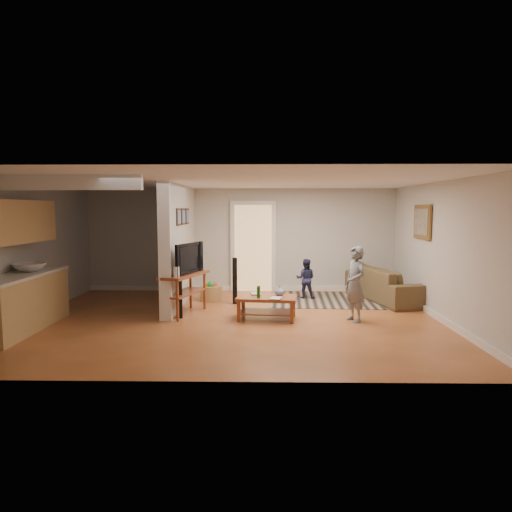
# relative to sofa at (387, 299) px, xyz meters

# --- Properties ---
(ground) EXTENTS (7.50, 7.50, 0.00)m
(ground) POSITION_rel_sofa_xyz_m (-3.30, -1.91, 0.00)
(ground) COLOR brown
(ground) RESTS_ON ground
(room_shell) EXTENTS (7.54, 6.02, 2.52)m
(room_shell) POSITION_rel_sofa_xyz_m (-4.37, -1.49, 1.46)
(room_shell) COLOR #B0ADA8
(room_shell) RESTS_ON ground
(area_rug) EXTENTS (2.72, 2.05, 0.01)m
(area_rug) POSITION_rel_sofa_xyz_m (-1.28, -0.06, 0.01)
(area_rug) COLOR black
(area_rug) RESTS_ON ground
(sofa) EXTENTS (1.49, 2.62, 0.72)m
(sofa) POSITION_rel_sofa_xyz_m (0.00, 0.00, 0.00)
(sofa) COLOR #474323
(sofa) RESTS_ON ground
(coffee_table) EXTENTS (1.14, 0.75, 0.64)m
(coffee_table) POSITION_rel_sofa_xyz_m (-2.67, -1.87, 0.33)
(coffee_table) COLOR brown
(coffee_table) RESTS_ON ground
(tv_console) EXTENTS (0.85, 1.34, 1.08)m
(tv_console) POSITION_rel_sofa_xyz_m (-4.24, -1.52, 0.72)
(tv_console) COLOR brown
(tv_console) RESTS_ON ground
(speaker_left) EXTENTS (0.14, 0.14, 1.07)m
(speaker_left) POSITION_rel_sofa_xyz_m (-4.30, -1.81, 0.53)
(speaker_left) COLOR black
(speaker_left) RESTS_ON ground
(speaker_right) EXTENTS (0.11, 0.11, 0.99)m
(speaker_right) POSITION_rel_sofa_xyz_m (-3.35, -0.51, 0.49)
(speaker_right) COLOR black
(speaker_right) RESTS_ON ground
(toy_basket) EXTENTS (0.49, 0.49, 0.44)m
(toy_basket) POSITION_rel_sofa_xyz_m (-3.90, -0.16, 0.18)
(toy_basket) COLOR olive
(toy_basket) RESTS_ON ground
(child) EXTENTS (0.48, 0.58, 1.35)m
(child) POSITION_rel_sofa_xyz_m (-1.11, -2.00, 0.00)
(child) COLOR slate
(child) RESTS_ON ground
(toddler) EXTENTS (0.49, 0.41, 0.90)m
(toddler) POSITION_rel_sofa_xyz_m (-1.80, 0.09, 0.00)
(toddler) COLOR #1F2142
(toddler) RESTS_ON ground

